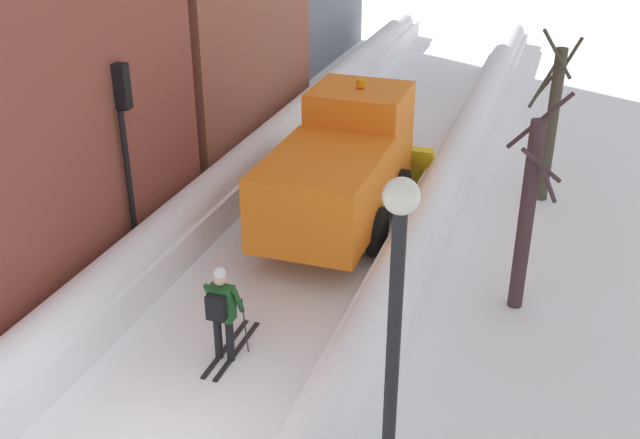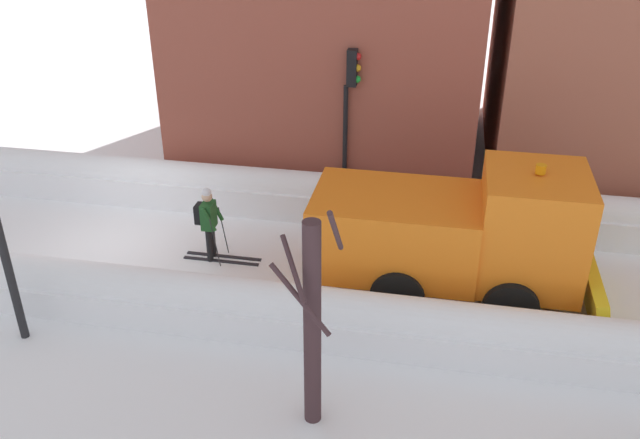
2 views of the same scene
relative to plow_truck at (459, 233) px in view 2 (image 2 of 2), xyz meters
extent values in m
plane|color=white|center=(-0.49, 2.01, -1.48)|extent=(80.00, 80.00, 0.00)
cube|color=white|center=(-2.97, 2.01, -1.11)|extent=(1.10, 36.00, 0.73)
cylinder|color=white|center=(-2.97, 2.01, -0.75)|extent=(0.90, 34.20, 0.90)
cube|color=white|center=(1.99, 2.01, -1.17)|extent=(1.10, 36.00, 0.61)
cylinder|color=white|center=(1.99, 2.01, -0.86)|extent=(0.90, 34.20, 0.90)
cube|color=orange|center=(0.00, -1.32, -0.08)|extent=(2.30, 3.40, 1.60)
cube|color=orange|center=(0.00, 1.38, 0.27)|extent=(2.20, 2.00, 2.30)
cube|color=black|center=(0.00, 2.34, 0.78)|extent=(1.85, 0.06, 1.01)
cube|color=yellow|center=(0.00, 2.73, -0.93)|extent=(3.20, 0.46, 1.13)
cylinder|color=orange|center=(0.00, 1.38, 1.54)|extent=(0.20, 0.20, 0.18)
cylinder|color=black|center=(-1.15, 1.08, -0.93)|extent=(0.25, 1.10, 1.10)
cylinder|color=black|center=(1.15, 1.08, -0.93)|extent=(0.25, 1.10, 1.10)
cylinder|color=black|center=(-1.15, -1.12, -0.93)|extent=(0.25, 1.10, 1.10)
cylinder|color=black|center=(1.15, -1.12, -0.93)|extent=(0.25, 1.10, 1.10)
cylinder|color=black|center=(-0.48, -5.55, -1.07)|extent=(0.14, 0.14, 0.82)
cylinder|color=black|center=(-0.26, -5.55, -1.07)|extent=(0.14, 0.14, 0.82)
cube|color=#1E5123|center=(-0.37, -5.55, -0.35)|extent=(0.42, 0.26, 0.62)
cube|color=black|center=(-0.37, -5.76, -0.32)|extent=(0.32, 0.16, 0.44)
sphere|color=tan|center=(-0.37, -5.55, 0.12)|extent=(0.24, 0.24, 0.24)
sphere|color=silver|center=(-0.37, -5.55, 0.22)|extent=(0.22, 0.22, 0.22)
cylinder|color=#1E5123|center=(-0.63, -5.45, -0.32)|extent=(0.09, 0.33, 0.56)
cylinder|color=#1E5123|center=(-0.11, -5.45, -0.32)|extent=(0.09, 0.33, 0.56)
cube|color=black|center=(-0.48, -5.30, -1.46)|extent=(0.09, 1.80, 0.03)
cube|color=black|center=(-0.26, -5.30, -1.46)|extent=(0.09, 1.80, 0.03)
cylinder|color=#262628|center=(-0.67, -5.33, -0.88)|extent=(0.02, 0.19, 1.19)
cylinder|color=#262628|center=(-0.07, -5.33, -0.88)|extent=(0.02, 0.19, 1.19)
cylinder|color=black|center=(-3.63, -2.96, 0.18)|extent=(0.12, 0.12, 3.31)
cube|color=black|center=(-3.63, -2.82, 2.28)|extent=(0.28, 0.24, 0.90)
sphere|color=red|center=(-3.63, -2.69, 2.56)|extent=(0.18, 0.18, 0.18)
sphere|color=gold|center=(-3.63, -2.69, 2.28)|extent=(0.18, 0.18, 0.18)
sphere|color=green|center=(-3.63, -2.69, 2.00)|extent=(0.18, 0.18, 0.18)
cylinder|color=black|center=(3.11, -8.18, 0.79)|extent=(0.16, 0.16, 4.54)
cylinder|color=#3D282C|center=(4.18, -2.22, 0.39)|extent=(0.28, 0.28, 3.73)
cylinder|color=#3D282C|center=(4.33, -2.47, 1.53)|extent=(0.74, 0.53, 0.76)
cylinder|color=#3D282C|center=(4.18, -1.87, 2.13)|extent=(1.05, 0.08, 1.15)
cylinder|color=#3D282C|center=(4.50, -2.33, 1.12)|extent=(0.35, 0.98, 1.03)
camera|label=1|loc=(4.57, -15.04, 6.42)|focal=42.27mm
camera|label=2|loc=(12.44, -0.49, 6.81)|focal=38.16mm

